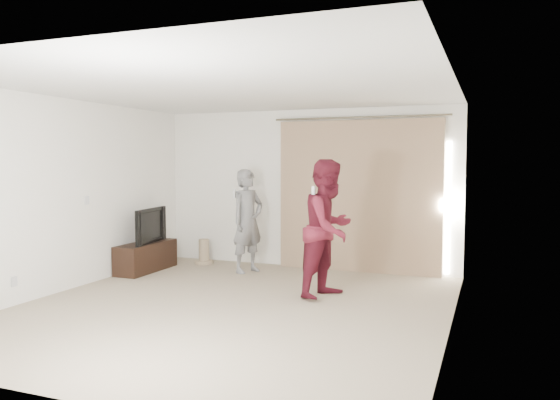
% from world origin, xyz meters
% --- Properties ---
extents(floor, '(5.50, 5.50, 0.00)m').
position_xyz_m(floor, '(0.00, 0.00, 0.00)').
color(floor, tan).
rests_on(floor, ground).
extents(wall_back, '(5.00, 0.04, 2.60)m').
position_xyz_m(wall_back, '(0.00, 2.75, 1.30)').
color(wall_back, white).
rests_on(wall_back, ground).
extents(wall_left, '(0.04, 5.50, 2.60)m').
position_xyz_m(wall_left, '(-2.50, -0.00, 1.30)').
color(wall_left, white).
rests_on(wall_left, ground).
extents(ceiling, '(5.00, 5.50, 0.01)m').
position_xyz_m(ceiling, '(0.00, 0.00, 2.60)').
color(ceiling, silver).
rests_on(ceiling, wall_back).
extents(curtain, '(2.80, 0.11, 2.46)m').
position_xyz_m(curtain, '(0.91, 2.68, 1.20)').
color(curtain, tan).
rests_on(curtain, ground).
extents(tv_console, '(0.41, 1.18, 0.46)m').
position_xyz_m(tv_console, '(-2.27, 1.48, 0.23)').
color(tv_console, black).
rests_on(tv_console, ground).
extents(tv, '(0.26, 0.97, 0.56)m').
position_xyz_m(tv, '(-2.27, 1.48, 0.73)').
color(tv, black).
rests_on(tv, tv_console).
extents(scratching_post, '(0.32, 0.32, 0.42)m').
position_xyz_m(scratching_post, '(-1.70, 2.35, 0.17)').
color(scratching_post, tan).
rests_on(scratching_post, ground).
extents(person_man, '(0.59, 0.70, 1.63)m').
position_xyz_m(person_man, '(-0.71, 2.00, 0.81)').
color(person_man, slate).
rests_on(person_man, ground).
extents(person_woman, '(0.91, 1.03, 1.78)m').
position_xyz_m(person_woman, '(0.93, 0.94, 0.89)').
color(person_woman, '#5B1523').
rests_on(person_woman, ground).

